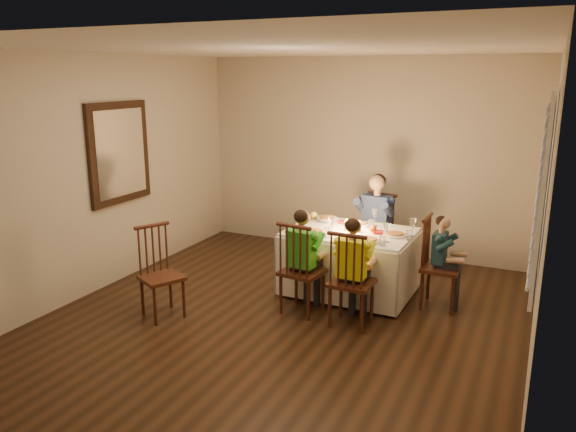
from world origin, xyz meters
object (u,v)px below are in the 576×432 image
at_px(child_yellow, 350,324).
at_px(serving_bowl, 328,220).
at_px(dining_table, 350,249).
at_px(child_green, 302,311).
at_px(chair_near_left, 302,311).
at_px(chair_near_right, 350,324).
at_px(chair_adult, 373,272).
at_px(chair_end, 438,306).
at_px(adult, 373,272).
at_px(chair_extra, 164,316).
at_px(child_teal, 438,306).

relative_size(child_yellow, serving_bowl, 4.93).
relative_size(dining_table, child_green, 1.29).
relative_size(chair_near_left, chair_near_right, 1.00).
xyz_separation_m(chair_adult, serving_bowl, (-0.43, -0.50, 0.74)).
height_order(chair_near_left, chair_end, same).
bearing_deg(chair_end, adult, 52.15).
distance_m(dining_table, child_yellow, 0.98).
distance_m(dining_table, chair_adult, 0.90).
bearing_deg(chair_adult, child_green, -93.97).
bearing_deg(chair_adult, chair_extra, -116.98).
height_order(chair_end, child_teal, child_teal).
distance_m(chair_near_left, child_teal, 1.44).
relative_size(chair_near_right, chair_extra, 1.04).
distance_m(chair_extra, serving_bowl, 2.12).
relative_size(chair_extra, adult, 0.76).
distance_m(adult, child_green, 1.49).
bearing_deg(child_green, child_teal, -143.55).
bearing_deg(child_yellow, serving_bowl, -56.71).
bearing_deg(chair_extra, chair_adult, -8.79).
relative_size(chair_extra, child_yellow, 0.87).
relative_size(chair_near_right, child_teal, 0.99).
relative_size(chair_near_right, child_green, 0.90).
distance_m(chair_extra, child_green, 1.40).
bearing_deg(chair_near_right, serving_bowl, -56.71).
height_order(child_teal, serving_bowl, serving_bowl).
distance_m(chair_near_right, child_green, 0.56).
bearing_deg(child_green, chair_extra, 36.42).
bearing_deg(adult, child_teal, -29.59).
xyz_separation_m(dining_table, chair_end, (0.99, 0.01, -0.51)).
bearing_deg(chair_near_left, dining_table, -103.95).
height_order(chair_adult, chair_extra, chair_adult).
bearing_deg(serving_bowl, child_teal, -9.61).
bearing_deg(adult, child_green, -93.97).
xyz_separation_m(child_yellow, serving_bowl, (-0.65, 1.02, 0.74)).
relative_size(chair_adult, child_green, 0.90).
height_order(chair_near_left, child_yellow, child_yellow).
height_order(chair_near_right, child_teal, child_teal).
relative_size(child_green, child_teal, 1.10).
relative_size(child_green, child_yellow, 1.00).
distance_m(chair_end, serving_bowl, 1.56).
relative_size(chair_near_left, chair_extra, 1.04).
xyz_separation_m(chair_adult, chair_extra, (-1.55, -2.15, 0.00)).
height_order(chair_end, adult, adult).
relative_size(dining_table, child_teal, 1.42).
relative_size(dining_table, chair_near_right, 1.43).
xyz_separation_m(chair_end, child_teal, (0.00, 0.00, 0.00)).
bearing_deg(child_yellow, chair_near_right, -0.00).
xyz_separation_m(dining_table, adult, (0.06, 0.74, -0.51)).
bearing_deg(chair_near_left, chair_extra, 36.42).
xyz_separation_m(chair_near_left, adult, (0.33, 1.45, 0.00)).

